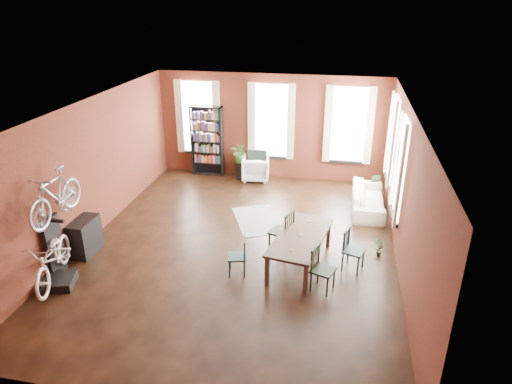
% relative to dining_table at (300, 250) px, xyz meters
% --- Properties ---
extents(room, '(9.00, 9.04, 3.22)m').
position_rel_dining_table_xyz_m(room, '(-1.20, 1.11, 1.78)').
color(room, black).
rests_on(room, ground).
extents(dining_table, '(1.29, 2.19, 0.70)m').
position_rel_dining_table_xyz_m(dining_table, '(0.00, 0.00, 0.00)').
color(dining_table, '#443429').
rests_on(dining_table, ground).
extents(dining_chair_a, '(0.44, 0.44, 0.81)m').
position_rel_dining_table_xyz_m(dining_chair_a, '(-1.24, -0.58, 0.05)').
color(dining_chair_a, '#1A3B38').
rests_on(dining_chair_a, ground).
extents(dining_chair_b, '(0.61, 0.61, 1.01)m').
position_rel_dining_table_xyz_m(dining_chair_b, '(-0.47, 0.47, 0.16)').
color(dining_chair_b, black).
rests_on(dining_chair_b, ground).
extents(dining_chair_c, '(0.54, 0.54, 0.91)m').
position_rel_dining_table_xyz_m(dining_chair_c, '(0.53, -0.82, 0.10)').
color(dining_chair_c, black).
rests_on(dining_chair_c, ground).
extents(dining_chair_d, '(0.52, 0.52, 0.89)m').
position_rel_dining_table_xyz_m(dining_chair_d, '(1.11, 0.05, 0.10)').
color(dining_chair_d, '#163231').
rests_on(dining_chair_d, ground).
extents(bookshelf, '(1.00, 0.32, 2.20)m').
position_rel_dining_table_xyz_m(bookshelf, '(-3.45, 4.79, 0.75)').
color(bookshelf, black).
rests_on(bookshelf, ground).
extents(white_armchair, '(0.87, 0.83, 0.82)m').
position_rel_dining_table_xyz_m(white_armchair, '(-1.86, 4.58, 0.06)').
color(white_armchair, silver).
rests_on(white_armchair, ground).
extents(cream_sofa, '(0.61, 2.08, 0.81)m').
position_rel_dining_table_xyz_m(cream_sofa, '(1.50, 3.09, 0.06)').
color(cream_sofa, beige).
rests_on(cream_sofa, ground).
extents(striped_rug, '(1.65, 1.97, 0.01)m').
position_rel_dining_table_xyz_m(striped_rug, '(-1.28, 1.87, -0.34)').
color(striped_rug, black).
rests_on(striped_rug, ground).
extents(bike_trainer, '(0.76, 0.76, 0.18)m').
position_rel_dining_table_xyz_m(bike_trainer, '(-4.63, -1.68, -0.26)').
color(bike_trainer, black).
rests_on(bike_trainer, ground).
extents(bike_wall_rack, '(0.16, 0.60, 1.30)m').
position_rel_dining_table_xyz_m(bike_wall_rack, '(-4.85, -1.31, 0.30)').
color(bike_wall_rack, black).
rests_on(bike_wall_rack, ground).
extents(console_table, '(0.40, 0.80, 0.80)m').
position_rel_dining_table_xyz_m(console_table, '(-4.73, -0.41, 0.05)').
color(console_table, black).
rests_on(console_table, ground).
extents(plant_stand, '(0.35, 0.35, 0.55)m').
position_rel_dining_table_xyz_m(plant_stand, '(-2.30, 4.56, -0.08)').
color(plant_stand, black).
rests_on(plant_stand, ground).
extents(plant_by_sofa, '(0.49, 0.74, 0.30)m').
position_rel_dining_table_xyz_m(plant_by_sofa, '(1.67, 4.06, -0.20)').
color(plant_by_sofa, '#275020').
rests_on(plant_by_sofa, ground).
extents(plant_small, '(0.38, 0.45, 0.14)m').
position_rel_dining_table_xyz_m(plant_small, '(1.68, 0.70, -0.28)').
color(plant_small, '#315923').
rests_on(plant_small, ground).
extents(bicycle_floor, '(0.88, 1.10, 1.84)m').
position_rel_dining_table_xyz_m(bicycle_floor, '(-4.60, -1.72, 0.74)').
color(bicycle_floor, white).
rests_on(bicycle_floor, bike_trainer).
extents(bicycle_hung, '(0.47, 1.00, 1.66)m').
position_rel_dining_table_xyz_m(bicycle_hung, '(-4.60, -1.31, 1.78)').
color(bicycle_hung, '#A5A8AD').
rests_on(bicycle_hung, bike_wall_rack).
extents(plant_on_stand, '(0.67, 0.73, 0.50)m').
position_rel_dining_table_xyz_m(plant_on_stand, '(-2.34, 4.56, 0.45)').
color(plant_on_stand, '#366327').
rests_on(plant_on_stand, plant_stand).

